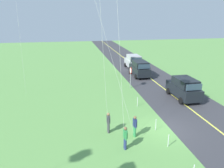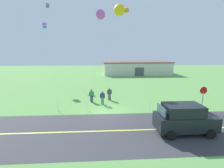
% 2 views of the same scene
% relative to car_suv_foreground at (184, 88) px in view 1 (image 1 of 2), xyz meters
% --- Properties ---
extents(ground_plane, '(120.00, 120.00, 0.10)m').
position_rel_car_suv_foreground_xyz_m(ground_plane, '(-5.53, 4.62, -1.20)').
color(ground_plane, '#60994C').
extents(asphalt_road, '(120.00, 7.00, 0.00)m').
position_rel_car_suv_foreground_xyz_m(asphalt_road, '(-5.53, 0.62, -1.15)').
color(asphalt_road, '#38383D').
rests_on(asphalt_road, ground).
extents(road_centre_stripe, '(120.00, 0.16, 0.00)m').
position_rel_car_suv_foreground_xyz_m(road_centre_stripe, '(-5.53, 0.62, -1.15)').
color(road_centre_stripe, '#E5E04C').
rests_on(road_centre_stripe, asphalt_road).
extents(car_suv_foreground, '(4.40, 2.12, 2.24)m').
position_rel_car_suv_foreground_xyz_m(car_suv_foreground, '(0.00, 0.00, 0.00)').
color(car_suv_foreground, black).
rests_on(car_suv_foreground, ground).
extents(car_parked_east_near, '(4.40, 2.12, 2.24)m').
position_rel_car_suv_foreground_xyz_m(car_parked_east_near, '(9.10, 1.80, 0.00)').
color(car_parked_east_near, black).
rests_on(car_parked_east_near, ground).
extents(car_parked_east_far, '(4.40, 2.12, 2.24)m').
position_rel_car_suv_foreground_xyz_m(car_parked_east_far, '(13.79, 1.36, 0.00)').
color(car_parked_east_far, '#B7B7BC').
rests_on(car_parked_east_far, ground).
extents(stop_sign, '(0.76, 0.08, 2.56)m').
position_rel_car_suv_foreground_xyz_m(stop_sign, '(4.30, 4.52, 0.65)').
color(stop_sign, gray).
rests_on(stop_sign, ground).
extents(person_adult_near, '(0.58, 0.22, 1.60)m').
position_rel_car_suv_foreground_xyz_m(person_adult_near, '(-6.12, 7.14, -0.29)').
color(person_adult_near, '#338C4C').
rests_on(person_adult_near, ground).
extents(person_adult_companion, '(0.58, 0.22, 1.60)m').
position_rel_car_suv_foreground_xyz_m(person_adult_companion, '(-7.45, 8.19, -0.29)').
color(person_adult_companion, navy).
rests_on(person_adult_companion, ground).
extents(person_child_watcher, '(0.58, 0.22, 1.60)m').
position_rel_car_suv_foreground_xyz_m(person_child_watcher, '(-5.22, 8.89, -0.29)').
color(person_child_watcher, '#3F3F47').
rests_on(person_child_watcher, ground).
extents(fence_post_1, '(0.05, 0.05, 0.90)m').
position_rel_car_suv_foreground_xyz_m(fence_post_1, '(-7.76, 5.32, -0.70)').
color(fence_post_1, silver).
rests_on(fence_post_1, ground).
extents(fence_post_2, '(0.05, 0.05, 0.90)m').
position_rel_car_suv_foreground_xyz_m(fence_post_2, '(-5.60, 5.32, -0.70)').
color(fence_post_2, silver).
rests_on(fence_post_2, ground).
extents(fence_post_3, '(0.05, 0.05, 0.90)m').
position_rel_car_suv_foreground_xyz_m(fence_post_3, '(-1.02, 5.32, -0.70)').
color(fence_post_3, silver).
rests_on(fence_post_3, ground).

